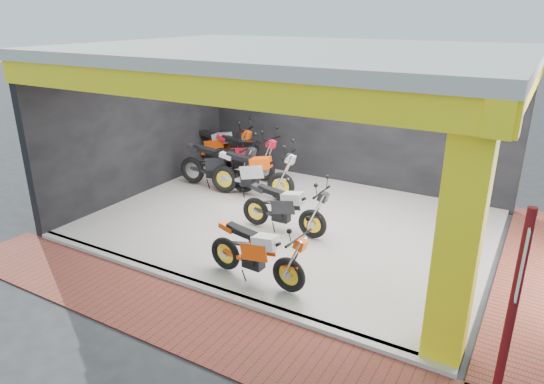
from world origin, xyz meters
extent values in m
plane|color=#2D2D30|center=(0.00, 0.00, 0.00)|extent=(80.00, 80.00, 0.00)
cube|color=silver|center=(0.00, 2.00, 0.05)|extent=(8.00, 6.00, 0.10)
cube|color=beige|center=(0.00, 2.00, 3.60)|extent=(8.40, 6.40, 0.20)
cube|color=black|center=(0.00, 5.10, 1.75)|extent=(8.20, 0.20, 3.50)
cube|color=black|center=(-4.10, 2.00, 1.75)|extent=(0.20, 6.20, 3.50)
cube|color=yellow|center=(3.75, -0.75, 1.75)|extent=(0.50, 0.50, 3.50)
cube|color=yellow|center=(0.00, -1.00, 3.30)|extent=(8.40, 0.30, 0.40)
cube|color=yellow|center=(4.00, 2.00, 3.30)|extent=(0.30, 6.40, 0.40)
cube|color=silver|center=(0.00, -1.02, 0.05)|extent=(8.00, 0.20, 0.10)
cube|color=maroon|center=(0.00, -1.80, 0.01)|extent=(9.00, 1.40, 0.03)
cube|color=maroon|center=(4.80, 2.00, 0.01)|extent=(1.40, 7.00, 0.03)
cylinder|color=maroon|center=(4.45, -1.31, 1.25)|extent=(0.10, 0.10, 2.50)
cube|color=white|center=(4.45, -1.31, 1.90)|extent=(0.04, 0.35, 0.80)
camera|label=1|loc=(4.44, -6.42, 4.30)|focal=32.00mm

